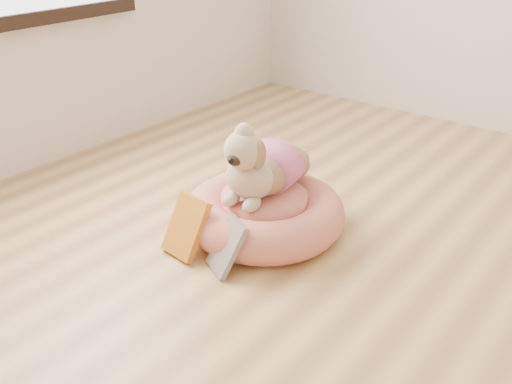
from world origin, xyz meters
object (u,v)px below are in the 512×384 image
Objects in this scene: pet_bed at (264,213)px; book_yellow at (186,227)px; book_white at (227,246)px; dog at (262,153)px.

book_yellow is at bearing -113.31° from pet_bed.
book_white reaches higher than pet_bed.
pet_bed is at bearing 126.82° from book_white.
book_white is at bearing -78.46° from pet_bed.
book_yellow is at bearing -152.39° from book_white.
pet_bed is 1.42× the size of dog.
pet_bed is 2.76× the size of book_yellow.
book_yellow is (-0.12, -0.29, 0.03)m from pet_bed.
pet_bed is 0.31m from book_yellow.
dog is 2.19× the size of book_white.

